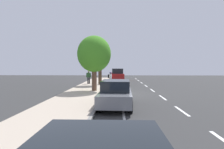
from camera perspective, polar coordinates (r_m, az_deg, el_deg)
ground at (r=16.21m, az=3.45°, el=-5.75°), size 64.47×64.47×0.00m
sidewalk at (r=16.46m, az=-8.53°, el=-5.41°), size 3.34×40.29×0.14m
curb_edge at (r=16.24m, az=-2.43°, el=-5.49°), size 0.16×40.29×0.14m
lane_stripe_centre at (r=16.68m, az=13.35°, el=-5.57°), size 0.14×40.00×0.01m
lane_stripe_bike_edge at (r=16.20m, az=2.79°, el=-5.74°), size 0.12×40.29×0.01m
parked_pickup_red_nearest at (r=31.22m, az=1.55°, el=-0.11°), size 2.26×5.40×1.95m
parked_sedan_grey_second at (r=10.94m, az=1.11°, el=-5.78°), size 1.96×4.46×1.52m
bicycle_at_curb at (r=22.85m, az=-0.02°, el=-2.35°), size 1.74×0.55×0.79m
cyclist_with_backpack at (r=23.27m, az=-0.54°, el=-0.80°), size 0.46×0.61×1.63m
street_tree_near_cyclist at (r=22.53m, az=-3.65°, el=6.69°), size 2.23×2.23×4.86m
street_tree_mid_block at (r=17.07m, az=-5.40°, el=6.09°), size 3.00×3.00×4.91m
pedestrian_on_phone at (r=23.68m, az=-7.05°, el=-0.61°), size 0.60×0.32×1.61m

